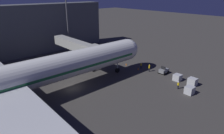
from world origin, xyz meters
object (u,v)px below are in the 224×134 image
Objects in this scene: apron_floodlight_mast at (67,19)px; baggage_container_far_row at (192,82)px; baggage_container_near_belt at (190,90)px; baggage_tug_spare at (164,71)px; airliner_at_gate at (5,82)px; ground_crew_by_belt_loader at (178,85)px; ground_crew_under_port_wing at (141,65)px; traffic_cone_nose_port at (138,69)px; ground_crew_marshaller_fwd at (149,68)px; traffic_cone_nose_starboard at (126,64)px; baggage_container_mid_row at (177,77)px; jet_bridge at (79,46)px.

baggage_container_far_row is at bearing -171.84° from apron_floodlight_mast.
baggage_tug_spare is at bearing -27.72° from baggage_container_near_belt.
baggage_tug_spare is (-8.22, -33.54, -4.51)m from airliner_at_gate.
ground_crew_by_belt_loader reaches higher than baggage_container_near_belt.
ground_crew_under_port_wing is (-27.78, -5.26, -9.96)m from apron_floodlight_mast.
apron_floodlight_mast reaches higher than baggage_container_near_belt.
traffic_cone_nose_port is at bearing 6.89° from baggage_container_far_row.
baggage_container_near_belt is 13.19m from ground_crew_marshaller_fwd.
traffic_cone_nose_port is at bearing 23.95° from baggage_tug_spare.
ground_crew_marshaller_fwd is 3.48× the size of traffic_cone_nose_port.
traffic_cone_nose_port is 4.40m from traffic_cone_nose_starboard.
baggage_container_mid_row is 3.01× the size of traffic_cone_nose_starboard.
baggage_container_near_belt is 15.82m from ground_crew_under_port_wing.
ground_crew_marshaller_fwd is at bearing -17.20° from ground_crew_by_belt_loader.
baggage_container_mid_row is at bearing -174.13° from traffic_cone_nose_starboard.
jet_bridge is at bearing 36.81° from traffic_cone_nose_port.
baggage_container_mid_row is (-23.51, -11.25, -4.67)m from jet_bridge.
airliner_at_gate reaches higher than traffic_cone_nose_starboard.
baggage_container_near_belt is 0.95× the size of baggage_container_far_row.
ground_crew_marshaller_fwd is 3.48× the size of traffic_cone_nose_starboard.
ground_crew_under_port_wing is 1.20m from traffic_cone_nose_port.
ground_crew_under_port_wing is (13.97, 0.72, 0.12)m from baggage_container_far_row.
traffic_cone_nose_starboard is (18.46, 1.70, -0.57)m from baggage_container_far_row.
ground_crew_by_belt_loader is 0.97× the size of ground_crew_under_port_wing.
traffic_cone_nose_port is at bearing -9.34° from ground_crew_by_belt_loader.
jet_bridge is 17.46m from ground_crew_under_port_wing.
baggage_tug_spare reaches higher than baggage_container_near_belt.
ground_crew_by_belt_loader is at bearing 166.40° from ground_crew_under_port_wing.
ground_crew_under_port_wing is (-2.28, -31.84, -4.33)m from airliner_at_gate.
apron_floodlight_mast is 43.37m from baggage_container_far_row.
apron_floodlight_mast is 32.48m from ground_crew_marshaller_fwd.
ground_crew_marshaller_fwd is at bearing -145.78° from jet_bridge.
baggage_container_mid_row is 10.64m from traffic_cone_nose_port.
jet_bridge reaches higher than traffic_cone_nose_port.
ground_crew_marshaller_fwd reaches higher than ground_crew_by_belt_loader.
apron_floodlight_mast is 10.79× the size of ground_crew_under_port_wing.
baggage_container_near_belt is at bearing 175.48° from ground_crew_by_belt_loader.
airliner_at_gate is 35.82× the size of baggage_container_far_row.
baggage_tug_spare is at bearing -34.94° from ground_crew_by_belt_loader.
jet_bridge is 26.48m from baggage_container_mid_row.
airliner_at_gate reaches higher than traffic_cone_nose_port.
ground_crew_marshaller_fwd reaches higher than ground_crew_under_port_wing.
airliner_at_gate is 32.21m from ground_crew_under_port_wing.
ground_crew_under_port_wing reaches higher than baggage_container_far_row.
traffic_cone_nose_starboard is (14.92, 1.53, -0.47)m from baggage_container_mid_row.
ground_crew_under_port_wing reaches higher than baggage_container_mid_row.
apron_floodlight_mast is 34.44× the size of traffic_cone_nose_starboard.
baggage_container_far_row is at bearing -174.74° from traffic_cone_nose_starboard.
airliner_at_gate reaches higher than ground_crew_under_port_wing.
baggage_container_near_belt is 3.03× the size of traffic_cone_nose_starboard.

